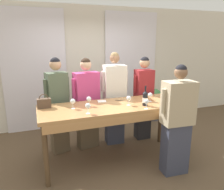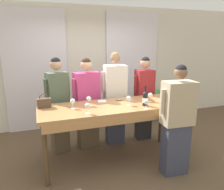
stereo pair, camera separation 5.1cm
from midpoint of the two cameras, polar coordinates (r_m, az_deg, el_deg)
The scene contains 23 objects.
ground_plane at distance 3.98m, azimuth 0.05°, elevation -16.51°, with size 18.00×18.00×0.00m, color brown.
wall_back at distance 5.30m, azimuth -7.12°, elevation 7.29°, with size 12.00×0.06×2.80m.
curtain_panel_left at distance 5.11m, azimuth -19.69°, elevation 5.68°, with size 1.36×0.03×2.69m.
curtain_panel_right at distance 5.62m, azimuth 4.68°, elevation 7.17°, with size 1.36×0.03×2.69m.
tasting_bar at distance 3.58m, azimuth 0.19°, elevation -4.28°, with size 2.40×0.84×1.00m.
wine_bottle at distance 3.56m, azimuth 8.25°, elevation -0.85°, with size 0.09×0.09×0.33m.
handbag at distance 3.58m, azimuth -17.74°, elevation -1.98°, with size 0.21×0.10×0.22m.
wine_glass_front_left at distance 3.52m, azimuth -6.47°, elevation -1.10°, with size 0.08×0.08×0.16m.
wine_glass_front_mid at distance 3.16m, azimuth -6.79°, elevation -2.92°, with size 0.08×0.08×0.16m.
wine_glass_front_right at distance 3.80m, azimuth 9.57°, elevation -0.07°, with size 0.08×0.08×0.16m.
wine_glass_center_left at distance 3.39m, azimuth 8.56°, elevation -1.75°, with size 0.08×0.08×0.16m.
wine_glass_center_mid at distance 3.54m, azimuth 4.01°, elevation -0.93°, with size 0.08×0.08×0.16m.
wine_glass_center_right at distance 3.95m, azimuth 12.98°, elevation 0.33°, with size 0.08×0.08×0.16m.
wine_glass_back_left at distance 3.76m, azimuth 14.96°, elevation -0.50°, with size 0.08×0.08×0.16m.
wine_glass_back_mid at distance 3.42m, azimuth -10.61°, elevation -1.70°, with size 0.08×0.08×0.16m.
napkin at distance 3.80m, azimuth -3.05°, elevation -1.61°, with size 0.17×0.17×0.00m.
pen at distance 3.83m, azimuth 1.55°, elevation -1.42°, with size 0.12×0.10×0.01m.
guest_olive_jacket at distance 4.02m, azimuth -14.31°, elevation -2.50°, with size 0.46×0.32×1.75m.
guest_pink_top at distance 4.11m, azimuth -6.92°, elevation -2.21°, with size 0.57×0.32×1.72m.
guest_cream_sweater at distance 4.25m, azimuth 0.32°, elevation -1.03°, with size 0.53×0.30×1.81m.
guest_striped_shirt at distance 4.51m, azimuth 7.88°, elevation -0.66°, with size 0.46×0.27×1.71m.
host_pouring at distance 3.42m, azimuth 16.22°, elevation -6.60°, with size 0.57×0.31×1.70m.
potted_plant at distance 5.72m, azimuth 10.75°, elevation -1.97°, with size 0.42×0.42×0.82m.
Camera 1 is at (-1.19, -3.20, 2.04)m, focal length 35.00 mm.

